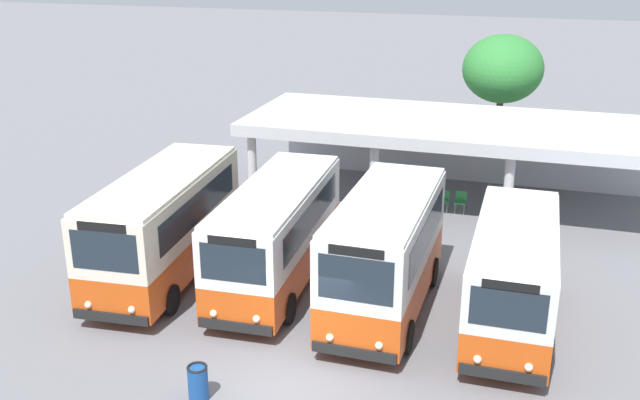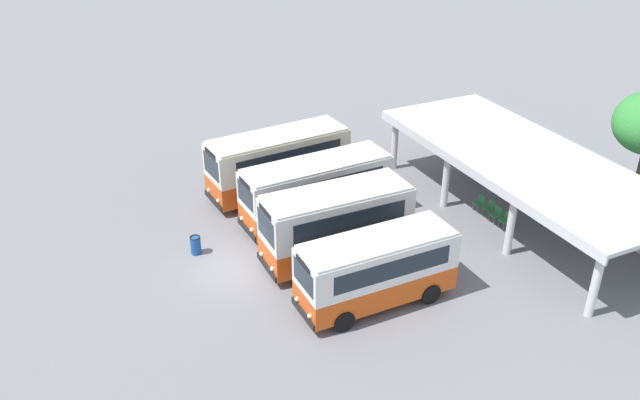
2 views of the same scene
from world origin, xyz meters
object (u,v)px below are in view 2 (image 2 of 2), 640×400
at_px(city_bus_fourth_amber, 376,268).
at_px(litter_bin_apron, 196,245).
at_px(city_bus_nearest_orange, 278,161).
at_px(waiting_chair_end_by_column, 480,202).
at_px(city_bus_middle_cream, 336,223).
at_px(waiting_chair_second_from_end, 490,207).
at_px(city_bus_second_in_row, 317,189).
at_px(waiting_chair_fourth_seat, 506,219).
at_px(waiting_chair_middle_seat, 496,213).

distance_m(city_bus_fourth_amber, litter_bin_apron, 8.91).
bearing_deg(city_bus_fourth_amber, litter_bin_apron, -140.44).
distance_m(city_bus_nearest_orange, waiting_chair_end_by_column, 10.71).
relative_size(city_bus_middle_cream, waiting_chair_second_from_end, 7.91).
bearing_deg(waiting_chair_end_by_column, city_bus_nearest_orange, -126.62).
bearing_deg(city_bus_second_in_row, waiting_chair_fourth_seat, 59.52).
xyz_separation_m(city_bus_fourth_amber, waiting_chair_second_from_end, (-3.73, 8.81, -1.19)).
xyz_separation_m(city_bus_nearest_orange, city_bus_middle_cream, (7.15, -0.18, 0.05)).
xyz_separation_m(city_bus_fourth_amber, waiting_chair_fourth_seat, (-2.41, 8.76, -1.19)).
distance_m(waiting_chair_second_from_end, waiting_chair_fourth_seat, 1.31).
relative_size(city_bus_second_in_row, city_bus_middle_cream, 1.13).
relative_size(city_bus_fourth_amber, waiting_chair_second_from_end, 7.71).
relative_size(city_bus_second_in_row, waiting_chair_middle_seat, 8.97).
bearing_deg(waiting_chair_end_by_column, city_bus_middle_cream, -84.68).
relative_size(city_bus_fourth_amber, waiting_chair_end_by_column, 7.71).
bearing_deg(city_bus_nearest_orange, city_bus_middle_cream, -1.41).
distance_m(city_bus_nearest_orange, city_bus_fourth_amber, 10.72).
xyz_separation_m(city_bus_nearest_orange, waiting_chair_fourth_seat, (8.31, 8.59, -1.35)).
bearing_deg(waiting_chair_second_from_end, city_bus_second_in_row, -112.92).
distance_m(city_bus_second_in_row, city_bus_fourth_amber, 7.18).
relative_size(waiting_chair_middle_seat, waiting_chair_fourth_seat, 1.00).
xyz_separation_m(city_bus_fourth_amber, litter_bin_apron, (-6.80, -5.62, -1.25)).
height_order(waiting_chair_end_by_column, waiting_chair_middle_seat, same).
xyz_separation_m(city_bus_nearest_orange, litter_bin_apron, (3.92, -5.79, -1.42)).
distance_m(city_bus_second_in_row, waiting_chair_end_by_column, 8.53).
bearing_deg(city_bus_second_in_row, city_bus_middle_cream, -11.50).
bearing_deg(waiting_chair_middle_seat, city_bus_nearest_orange, -131.88).
bearing_deg(city_bus_fourth_amber, waiting_chair_fourth_seat, 105.41).
relative_size(city_bus_nearest_orange, waiting_chair_fourth_seat, 9.03).
distance_m(city_bus_second_in_row, litter_bin_apron, 6.48).
distance_m(city_bus_fourth_amber, waiting_chair_fourth_seat, 9.16).
distance_m(waiting_chair_middle_seat, waiting_chair_fourth_seat, 0.66).
bearing_deg(city_bus_middle_cream, waiting_chair_fourth_seat, 82.47).
height_order(waiting_chair_end_by_column, waiting_chair_second_from_end, same).
bearing_deg(waiting_chair_fourth_seat, city_bus_second_in_row, -120.48).
relative_size(city_bus_second_in_row, city_bus_fourth_amber, 1.16).
relative_size(waiting_chair_second_from_end, waiting_chair_fourth_seat, 1.00).
xyz_separation_m(city_bus_second_in_row, waiting_chair_end_by_column, (2.76, 7.98, -1.26)).
bearing_deg(litter_bin_apron, waiting_chair_second_from_end, 77.98).
height_order(city_bus_second_in_row, waiting_chair_fourth_seat, city_bus_second_in_row).
xyz_separation_m(waiting_chair_middle_seat, waiting_chair_fourth_seat, (0.66, 0.06, 0.00)).
xyz_separation_m(city_bus_second_in_row, city_bus_middle_cream, (3.57, -0.73, 0.14)).
bearing_deg(city_bus_second_in_row, waiting_chair_end_by_column, 70.90).
relative_size(city_bus_fourth_amber, waiting_chair_middle_seat, 7.71).
height_order(waiting_chair_end_by_column, litter_bin_apron, litter_bin_apron).
bearing_deg(waiting_chair_second_from_end, city_bus_middle_cream, -89.00).
distance_m(city_bus_second_in_row, waiting_chair_fourth_seat, 9.41).
height_order(waiting_chair_middle_seat, waiting_chair_fourth_seat, same).
bearing_deg(litter_bin_apron, waiting_chair_fourth_seat, 73.04).
xyz_separation_m(city_bus_second_in_row, city_bus_fourth_amber, (7.15, -0.72, -0.07)).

